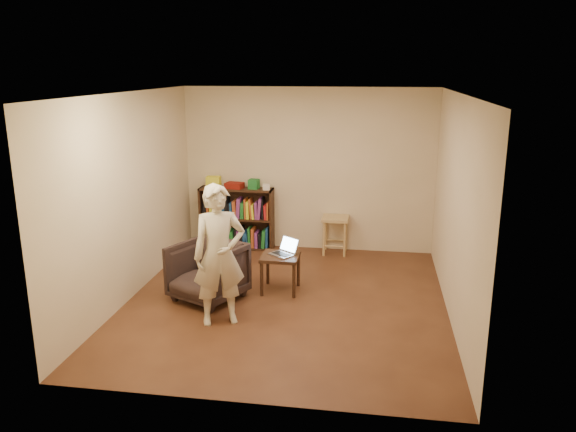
% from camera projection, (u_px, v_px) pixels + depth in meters
% --- Properties ---
extents(floor, '(4.50, 4.50, 0.00)m').
position_uv_depth(floor, '(286.00, 302.00, 7.14)').
color(floor, '#442416').
rests_on(floor, ground).
extents(ceiling, '(4.50, 4.50, 0.00)m').
position_uv_depth(ceiling, '(286.00, 93.00, 6.47)').
color(ceiling, silver).
rests_on(ceiling, wall_back).
extents(wall_back, '(4.00, 0.00, 4.00)m').
position_uv_depth(wall_back, '(308.00, 170.00, 8.96)').
color(wall_back, beige).
rests_on(wall_back, floor).
extents(wall_left, '(0.00, 4.50, 4.50)m').
position_uv_depth(wall_left, '(130.00, 197.00, 7.10)').
color(wall_left, beige).
rests_on(wall_left, floor).
extents(wall_right, '(0.00, 4.50, 4.50)m').
position_uv_depth(wall_right, '(456.00, 209.00, 6.51)').
color(wall_right, beige).
rests_on(wall_right, floor).
extents(bookshelf, '(1.20, 0.30, 1.00)m').
position_uv_depth(bookshelf, '(237.00, 221.00, 9.20)').
color(bookshelf, black).
rests_on(bookshelf, floor).
extents(box_yellow, '(0.23, 0.17, 0.18)m').
position_uv_depth(box_yellow, '(213.00, 182.00, 9.08)').
color(box_yellow, yellow).
rests_on(box_yellow, bookshelf).
extents(red_cloth, '(0.31, 0.25, 0.09)m').
position_uv_depth(red_cloth, '(234.00, 185.00, 9.03)').
color(red_cloth, maroon).
rests_on(red_cloth, bookshelf).
extents(box_green, '(0.17, 0.17, 0.15)m').
position_uv_depth(box_green, '(254.00, 184.00, 8.99)').
color(box_green, '#1E722E').
rests_on(box_green, bookshelf).
extents(box_white, '(0.12, 0.12, 0.09)m').
position_uv_depth(box_white, '(266.00, 187.00, 8.93)').
color(box_white, white).
rests_on(box_white, bookshelf).
extents(stool, '(0.41, 0.41, 0.60)m').
position_uv_depth(stool, '(335.00, 224.00, 8.89)').
color(stool, tan).
rests_on(stool, floor).
extents(armchair, '(1.07, 1.08, 0.74)m').
position_uv_depth(armchair, '(208.00, 272.00, 7.14)').
color(armchair, '#2C201D').
rests_on(armchair, floor).
extents(side_table, '(0.49, 0.49, 0.50)m').
position_uv_depth(side_table, '(280.00, 261.00, 7.39)').
color(side_table, black).
rests_on(side_table, floor).
extents(laptop, '(0.42, 0.42, 0.21)m').
position_uv_depth(laptop, '(285.00, 250.00, 7.40)').
color(laptop, '#B0B0B5').
rests_on(laptop, side_table).
extents(person, '(0.71, 0.60, 1.64)m').
position_uv_depth(person, '(219.00, 255.00, 6.38)').
color(person, beige).
rests_on(person, floor).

